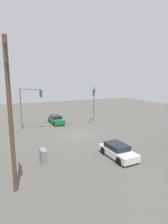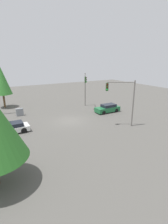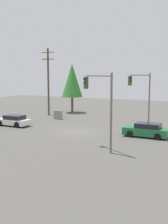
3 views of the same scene
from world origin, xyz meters
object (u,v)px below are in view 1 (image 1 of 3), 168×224
object	(u,v)px
sedan_green	(56,120)
traffic_signal_main	(94,98)
electrical_cabinet	(43,156)
sedan_white	(118,151)
traffic_signal_cross	(29,101)

from	to	relation	value
sedan_green	traffic_signal_main	size ratio (longest dim) A/B	0.69
sedan_green	electrical_cabinet	xyz separation A→B (m)	(-13.85, 5.57, -0.07)
sedan_white	traffic_signal_main	size ratio (longest dim) A/B	0.66
traffic_signal_main	electrical_cabinet	world-z (taller)	traffic_signal_main
sedan_green	sedan_white	size ratio (longest dim) A/B	1.05
sedan_white	traffic_signal_main	bearing A→B (deg)	-110.22
sedan_green	electrical_cabinet	world-z (taller)	sedan_green
sedan_green	traffic_signal_main	xyz separation A→B (m)	(-2.35, -6.23, 3.67)
traffic_signal_cross	electrical_cabinet	distance (m)	12.62
sedan_white	traffic_signal_cross	distance (m)	15.79
sedan_green	traffic_signal_cross	world-z (taller)	traffic_signal_cross
electrical_cabinet	sedan_green	bearing A→B (deg)	-21.92
sedan_white	electrical_cabinet	world-z (taller)	sedan_white
traffic_signal_cross	electrical_cabinet	size ratio (longest dim) A/B	5.19
electrical_cabinet	sedan_white	bearing A→B (deg)	-107.39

